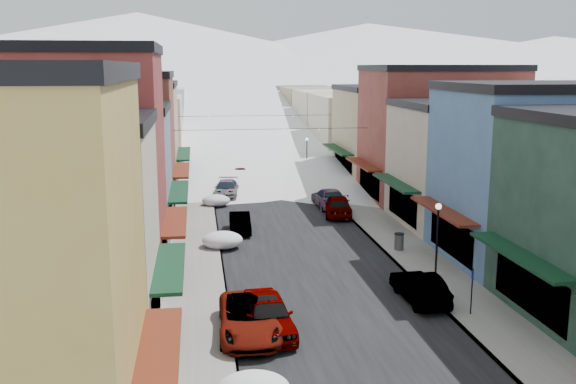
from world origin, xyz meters
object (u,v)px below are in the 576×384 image
object	(u,v)px
car_dark_hatch	(240,223)
trash_can	(399,241)
streetlamp_near	(437,230)
car_silver_sedan	(268,314)
car_green_sedan	(420,287)
car_white_suv	(249,318)

from	to	relation	value
car_dark_hatch	trash_can	bearing A→B (deg)	-32.48
streetlamp_near	car_silver_sedan	bearing A→B (deg)	-149.16
car_green_sedan	trash_can	bearing A→B (deg)	-103.53
car_silver_sedan	car_green_sedan	xyz separation A→B (m)	(7.80, 2.68, -0.10)
car_dark_hatch	trash_can	size ratio (longest dim) A/B	3.87
car_silver_sedan	car_dark_hatch	xyz separation A→B (m)	(0.00, 17.40, -0.18)
car_white_suv	streetlamp_near	xyz separation A→B (m)	(10.66, 6.01, 1.93)
car_white_suv	car_dark_hatch	distance (m)	17.53
trash_can	streetlamp_near	bearing A→B (deg)	-85.68
car_white_suv	car_green_sedan	world-z (taller)	car_white_suv
car_green_sedan	streetlamp_near	bearing A→B (deg)	-125.11
car_white_suv	car_green_sedan	distance (m)	9.04
car_white_suv	car_silver_sedan	bearing A→B (deg)	9.99
car_green_sedan	car_silver_sedan	bearing A→B (deg)	16.65
car_green_sedan	streetlamp_near	world-z (taller)	streetlamp_near
car_silver_sedan	car_white_suv	bearing A→B (deg)	-175.50
car_dark_hatch	streetlamp_near	size ratio (longest dim) A/B	0.99
car_white_suv	streetlamp_near	world-z (taller)	streetlamp_near
car_white_suv	trash_can	distance (m)	15.22
car_white_suv	trash_can	bearing A→B (deg)	49.36
car_white_suv	streetlamp_near	distance (m)	12.39
car_dark_hatch	car_green_sedan	distance (m)	16.65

